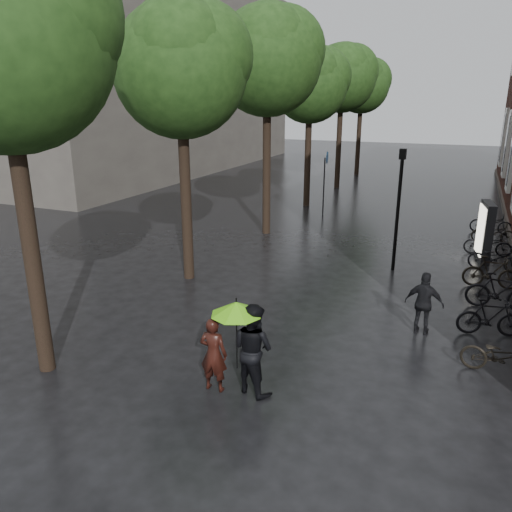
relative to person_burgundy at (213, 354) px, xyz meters
The scene contains 11 objects.
ground 1.90m from the person_burgundy, 76.07° to the right, with size 120.00×120.00×0.00m, color black.
bg_building 34.59m from the person_burgundy, 129.36° to the left, with size 16.00×30.00×14.00m, color #47423D.
street_trees 15.69m from the person_burgundy, 104.11° to the left, with size 4.33×34.03×8.91m.
person_burgundy is the anchor object (origin of this frame).
person_black 0.77m from the person_burgundy, 19.38° to the left, with size 0.88×0.69×1.81m, color black.
lime_umbrella 1.07m from the person_burgundy, 16.64° to the left, with size 0.98×0.98×1.45m.
pedestrian_walking 5.39m from the person_burgundy, 50.02° to the left, with size 0.90×0.38×1.54m, color black.
parked_bicycles 10.44m from the person_burgundy, 60.65° to the left, with size 1.89×12.87×1.01m.
ad_lightbox 11.88m from the person_burgundy, 66.09° to the left, with size 0.31×1.36×2.05m.
lamp_post 8.99m from the person_burgundy, 76.05° to the left, with size 0.20×0.20×3.94m.
cycle_sign 15.70m from the person_burgundy, 97.98° to the left, with size 0.16×0.55×3.02m.
Camera 1 is at (3.66, -5.79, 5.43)m, focal length 35.00 mm.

